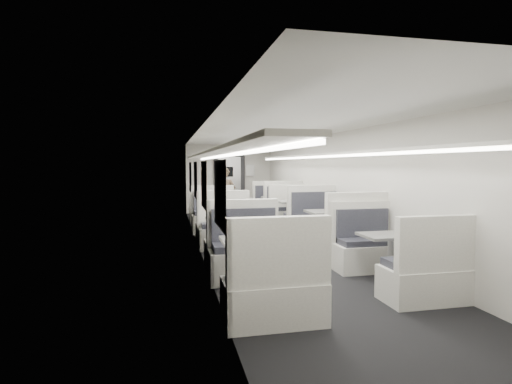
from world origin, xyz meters
name	(u,v)px	position (x,y,z in m)	size (l,w,h in m)	color
room	(272,189)	(0.00, 0.00, 1.20)	(3.24, 12.24, 2.64)	black
booth_left_a	(208,212)	(-1.00, 3.43, 0.35)	(0.96, 1.94, 1.04)	white
booth_left_b	(217,221)	(-1.00, 1.16, 0.39)	(1.08, 2.19, 1.17)	white
booth_left_c	(230,236)	(-1.00, -0.73, 0.38)	(1.04, 2.11, 1.13)	white
booth_left_d	(257,268)	(-1.00, -3.09, 0.40)	(1.09, 2.21, 1.18)	white
booth_right_a	(279,210)	(1.00, 3.05, 0.40)	(1.09, 2.22, 1.19)	white
booth_right_b	(297,217)	(1.00, 1.37, 0.42)	(1.16, 2.35, 1.26)	white
booth_right_c	(332,231)	(1.00, -0.81, 0.42)	(1.15, 2.34, 1.25)	white
booth_right_d	(391,258)	(1.00, -2.91, 0.37)	(1.02, 2.07, 1.11)	white
passenger	(225,197)	(-0.61, 2.74, 0.82)	(0.60, 0.39, 1.63)	black
window_a	(190,177)	(-1.49, 3.40, 1.35)	(0.02, 1.18, 0.84)	black
window_b	(196,180)	(-1.49, 1.20, 1.35)	(0.02, 1.18, 0.84)	black
window_c	(204,185)	(-1.49, -1.00, 1.35)	(0.02, 1.18, 0.84)	black
window_d	(220,194)	(-1.49, -3.20, 1.35)	(0.02, 1.18, 0.84)	black
luggage_rack_left	(213,154)	(-1.24, -0.30, 1.92)	(0.46, 10.40, 0.09)	white
luggage_rack_right	(334,154)	(1.24, -0.30, 1.92)	(0.46, 10.40, 0.09)	white
vestibule_door	(229,183)	(0.00, 5.93, 1.04)	(1.10, 0.13, 2.10)	black
exit_sign	(231,147)	(0.00, 5.44, 2.28)	(0.62, 0.12, 0.16)	black
wall_notice	(250,170)	(0.75, 5.92, 1.50)	(0.32, 0.02, 0.40)	silver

